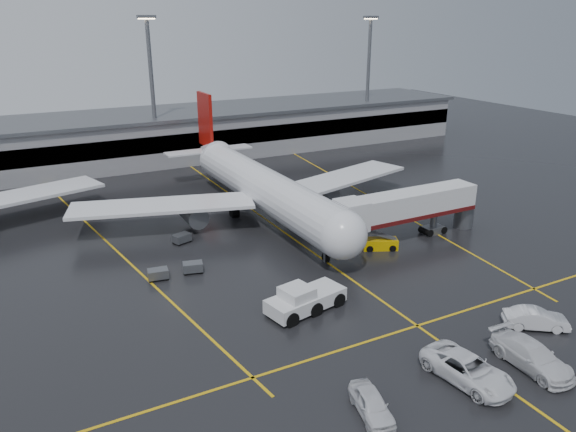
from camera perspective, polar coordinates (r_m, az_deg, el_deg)
ground at (r=65.35m, az=0.73°, el=-2.50°), size 220.00×220.00×0.00m
apron_line_centre at (r=65.35m, az=0.73°, el=-2.49°), size 0.25×90.00×0.02m
apron_line_stop at (r=49.19m, az=13.31°, el=-11.05°), size 60.00×0.25×0.02m
apron_line_left at (r=68.35m, az=-18.37°, el=-2.52°), size 9.99×69.35×0.02m
apron_line_right at (r=82.45m, az=8.43°, el=2.09°), size 7.57×69.64×0.02m
terminal at (r=107.05m, az=-11.74°, el=8.37°), size 122.00×19.00×8.60m
light_mast_mid at (r=98.59m, az=-13.99°, el=13.23°), size 3.00×1.20×25.45m
light_mast_right at (r=117.91m, az=8.36°, el=14.58°), size 3.00×1.20×25.45m
main_airliner at (r=72.13m, az=-2.94°, el=3.19°), size 48.80×45.60×14.10m
jet_bridge at (r=65.72m, az=12.42°, el=0.81°), size 19.90×3.40×6.05m
pushback_tractor at (r=49.71m, az=1.67°, el=-8.73°), size 7.90×4.49×2.66m
belt_loader at (r=63.53m, az=9.54°, el=-2.86°), size 4.25×3.13×2.49m
service_van_a at (r=43.07m, az=18.20°, el=-14.91°), size 4.11×7.36×1.95m
service_van_b at (r=46.23m, az=24.04°, el=-13.14°), size 2.94×6.84×1.96m
service_van_c at (r=51.69m, az=24.41°, el=-9.72°), size 5.37×4.51×1.74m
service_van_d at (r=38.71m, az=8.69°, el=-18.77°), size 2.92×5.01×1.60m
baggage_cart_a at (r=57.77m, az=-9.88°, el=-5.25°), size 2.26×1.75×1.12m
baggage_cart_b at (r=57.00m, az=-13.38°, el=-5.87°), size 2.17×1.57×1.12m
baggage_cart_c at (r=65.45m, az=-11.00°, el=-2.26°), size 2.32×1.88×1.12m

